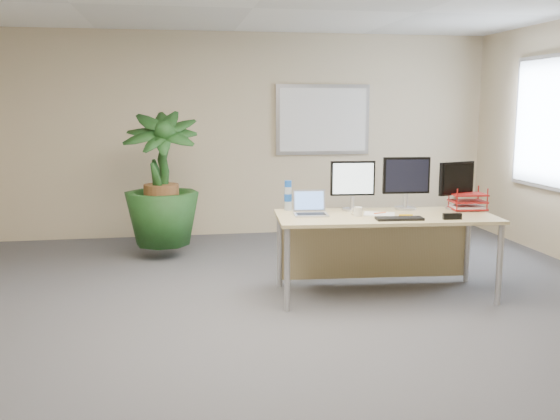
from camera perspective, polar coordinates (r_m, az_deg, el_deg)
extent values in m
plane|color=#414145|center=(4.80, 0.87, -11.79)|extent=(8.00, 8.00, 0.00)
cube|color=beige|center=(8.44, -4.12, 6.85)|extent=(7.00, 0.04, 2.70)
cube|color=#B9B9BE|center=(8.61, 3.94, 8.24)|extent=(1.30, 0.03, 0.95)
cube|color=white|center=(8.59, 3.97, 8.23)|extent=(1.20, 0.01, 0.85)
cube|color=#B9B9BE|center=(7.95, 23.18, 7.39)|extent=(0.03, 1.30, 1.55)
cube|color=white|center=(7.94, 23.06, 7.39)|extent=(0.01, 1.20, 1.45)
cube|color=tan|center=(5.76, 9.61, -0.60)|extent=(2.04, 0.99, 0.03)
cube|color=tan|center=(6.20, 8.61, -3.42)|extent=(1.87, 0.17, 0.61)
cylinder|color=#B7B8BC|center=(5.33, 0.66, -5.48)|extent=(0.05, 0.05, 0.73)
cylinder|color=#B7B8BC|center=(5.82, 19.43, -4.74)|extent=(0.05, 0.05, 0.73)
cylinder|color=#B7B8BC|center=(6.03, -0.05, -3.68)|extent=(0.05, 0.05, 0.73)
cylinder|color=#B7B8BC|center=(6.47, 16.76, -3.18)|extent=(0.05, 0.05, 0.73)
imported|color=#183C15|center=(7.27, -10.79, 1.52)|extent=(0.90, 0.90, 1.50)
cylinder|color=#B7B8BC|center=(5.97, 6.61, 0.07)|extent=(0.19, 0.19, 0.02)
cylinder|color=#B7B8BC|center=(5.96, 6.62, 0.70)|extent=(0.04, 0.04, 0.12)
cube|color=black|center=(5.93, 6.66, 2.90)|extent=(0.42, 0.07, 0.33)
cube|color=white|center=(5.90, 6.71, 2.87)|extent=(0.38, 0.04, 0.29)
cylinder|color=#B7B8BC|center=(6.11, 11.38, 0.16)|extent=(0.20, 0.20, 0.02)
cylinder|color=#B7B8BC|center=(6.10, 11.40, 0.83)|extent=(0.04, 0.04, 0.12)
cube|color=black|center=(6.07, 11.47, 3.12)|extent=(0.45, 0.08, 0.35)
cube|color=black|center=(6.04, 11.54, 3.10)|extent=(0.41, 0.04, 0.31)
cylinder|color=#B7B8BC|center=(6.24, 15.72, 0.17)|extent=(0.19, 0.19, 0.02)
cylinder|color=#B7B8BC|center=(6.23, 15.75, 0.77)|extent=(0.04, 0.04, 0.11)
cube|color=black|center=(6.20, 15.84, 2.80)|extent=(0.40, 0.17, 0.32)
cube|color=black|center=(6.18, 15.99, 2.78)|extent=(0.35, 0.13, 0.28)
cube|color=#BBBCC0|center=(5.66, 2.84, -0.42)|extent=(0.32, 0.24, 0.02)
cube|color=black|center=(5.65, 2.86, -0.35)|extent=(0.27, 0.16, 0.00)
cube|color=#BBBCC0|center=(5.77, 2.67, 0.88)|extent=(0.31, 0.08, 0.20)
cube|color=#5F92F5|center=(5.76, 2.68, 0.87)|extent=(0.27, 0.06, 0.16)
cube|color=black|center=(5.54, 10.87, -0.77)|extent=(0.42, 0.17, 0.02)
cylinder|color=silver|center=(5.66, 7.13, -0.14)|extent=(0.07, 0.07, 0.08)
torus|color=silver|center=(5.65, 6.72, -0.15)|extent=(0.06, 0.02, 0.06)
cube|color=silver|center=(5.75, 9.06, -0.39)|extent=(0.33, 0.29, 0.01)
cylinder|color=#F55A1B|center=(5.76, 9.12, -0.26)|extent=(0.13, 0.05, 0.01)
cylinder|color=yellow|center=(5.74, 11.43, -0.45)|extent=(0.12, 0.04, 0.02)
cylinder|color=#AABAC8|center=(5.92, 0.74, 1.05)|extent=(0.07, 0.07, 0.22)
cylinder|color=blue|center=(5.90, 0.74, 2.41)|extent=(0.07, 0.07, 0.06)
cylinder|color=blue|center=(5.92, 0.74, 1.15)|extent=(0.07, 0.07, 0.07)
cube|color=maroon|center=(6.21, 16.75, 0.14)|extent=(0.34, 0.27, 0.01)
cube|color=maroon|center=(6.20, 16.78, 0.76)|extent=(0.34, 0.27, 0.01)
cube|color=maroon|center=(6.19, 16.81, 1.39)|extent=(0.34, 0.27, 0.01)
cube|color=silver|center=(6.21, 16.76, 0.28)|extent=(0.31, 0.24, 0.02)
cube|color=black|center=(5.66, 15.47, -0.56)|extent=(0.17, 0.06, 0.05)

